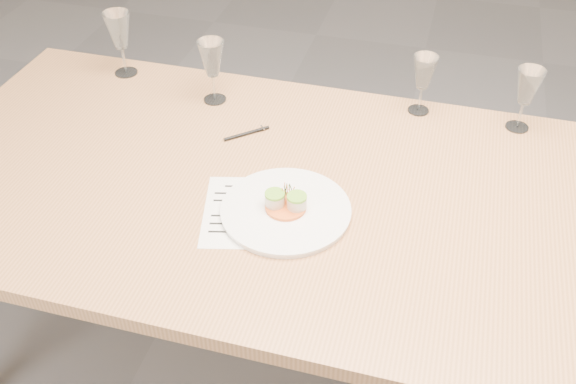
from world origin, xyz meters
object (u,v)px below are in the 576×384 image
(dining_table, at_px, (365,219))
(wine_glass_1, at_px, (212,60))
(wine_glass_0, at_px, (119,32))
(ballpoint_pen, at_px, (247,133))
(wine_glass_2, at_px, (424,74))
(wine_glass_3, at_px, (528,88))
(recipe_sheet, at_px, (246,211))
(dinner_plate, at_px, (286,209))

(dining_table, height_order, wine_glass_1, wine_glass_1)
(wine_glass_0, distance_m, wine_glass_1, 0.34)
(ballpoint_pen, relative_size, wine_glass_2, 0.61)
(wine_glass_1, relative_size, wine_glass_2, 1.09)
(wine_glass_3, bearing_deg, recipe_sheet, -139.15)
(wine_glass_2, relative_size, wine_glass_3, 0.96)
(dinner_plate, relative_size, wine_glass_3, 1.70)
(ballpoint_pen, distance_m, wine_glass_3, 0.78)
(dinner_plate, bearing_deg, wine_glass_0, 142.74)
(wine_glass_1, bearing_deg, ballpoint_pen, -44.71)
(dining_table, distance_m, recipe_sheet, 0.31)
(ballpoint_pen, bearing_deg, recipe_sheet, -114.46)
(recipe_sheet, height_order, wine_glass_2, wine_glass_2)
(dinner_plate, distance_m, recipe_sheet, 0.10)
(recipe_sheet, xyz_separation_m, ballpoint_pen, (-0.10, 0.31, 0.00))
(ballpoint_pen, xyz_separation_m, wine_glass_1, (-0.15, 0.15, 0.13))
(dinner_plate, height_order, wine_glass_0, wine_glass_0)
(recipe_sheet, bearing_deg, dining_table, 9.70)
(dinner_plate, distance_m, wine_glass_3, 0.76)
(dinner_plate, relative_size, recipe_sheet, 1.04)
(recipe_sheet, height_order, wine_glass_1, wine_glass_1)
(dinner_plate, bearing_deg, recipe_sheet, -168.19)
(dinner_plate, bearing_deg, wine_glass_2, 64.62)
(ballpoint_pen, bearing_deg, dining_table, -68.62)
(dinner_plate, xyz_separation_m, wine_glass_2, (0.26, 0.54, 0.11))
(wine_glass_1, bearing_deg, dinner_plate, -51.79)
(dining_table, bearing_deg, wine_glass_1, 147.47)
(recipe_sheet, relative_size, wine_glass_1, 1.57)
(recipe_sheet, distance_m, wine_glass_0, 0.81)
(recipe_sheet, relative_size, wine_glass_0, 1.47)
(dining_table, relative_size, wine_glass_0, 11.66)
(wine_glass_1, bearing_deg, wine_glass_0, 166.84)
(wine_glass_1, xyz_separation_m, wine_glass_3, (0.88, 0.09, -0.01))
(ballpoint_pen, bearing_deg, wine_glass_0, 112.63)
(wine_glass_1, bearing_deg, wine_glass_2, 9.67)
(recipe_sheet, xyz_separation_m, wine_glass_3, (0.63, 0.55, 0.13))
(ballpoint_pen, bearing_deg, wine_glass_1, 93.06)
(dinner_plate, xyz_separation_m, wine_glass_0, (-0.68, 0.52, 0.13))
(dinner_plate, xyz_separation_m, wine_glass_3, (0.54, 0.53, 0.12))
(wine_glass_3, bearing_deg, wine_glass_2, 177.34)
(wine_glass_1, xyz_separation_m, wine_glass_2, (0.60, 0.10, -0.01))
(ballpoint_pen, xyz_separation_m, wine_glass_3, (0.73, 0.24, 0.12))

